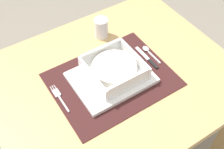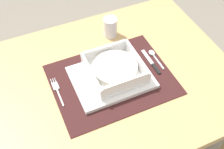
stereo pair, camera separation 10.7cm
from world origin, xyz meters
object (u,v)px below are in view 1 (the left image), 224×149
object	(u,v)px
dining_table	(114,93)
fork	(59,96)
porridge_bowl	(114,69)
spoon	(148,50)
butter_knife	(148,59)
drinking_glass	(101,29)

from	to	relation	value
dining_table	fork	size ratio (longest dim) A/B	6.81
porridge_bowl	spoon	world-z (taller)	porridge_bowl
porridge_bowl	dining_table	bearing A→B (deg)	-71.07
dining_table	spoon	distance (m)	0.22
fork	butter_knife	size ratio (longest dim) A/B	0.97
spoon	drinking_glass	distance (m)	0.22
spoon	drinking_glass	size ratio (longest dim) A/B	1.29
dining_table	fork	world-z (taller)	fork
porridge_bowl	spoon	size ratio (longest dim) A/B	1.76
dining_table	drinking_glass	size ratio (longest dim) A/B	10.74
dining_table	fork	xyz separation A→B (m)	(-0.22, 0.03, 0.11)
fork	drinking_glass	bearing A→B (deg)	33.63
porridge_bowl	spoon	xyz separation A→B (m)	(0.19, 0.03, -0.03)
dining_table	butter_knife	bearing A→B (deg)	-0.44
porridge_bowl	fork	world-z (taller)	porridge_bowl
butter_knife	drinking_glass	distance (m)	0.24
spoon	porridge_bowl	bearing A→B (deg)	-167.84
spoon	drinking_glass	bearing A→B (deg)	121.82
drinking_glass	porridge_bowl	bearing A→B (deg)	-110.11
butter_knife	dining_table	bearing A→B (deg)	179.58
fork	drinking_glass	size ratio (longest dim) A/B	1.58
dining_table	spoon	size ratio (longest dim) A/B	8.36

